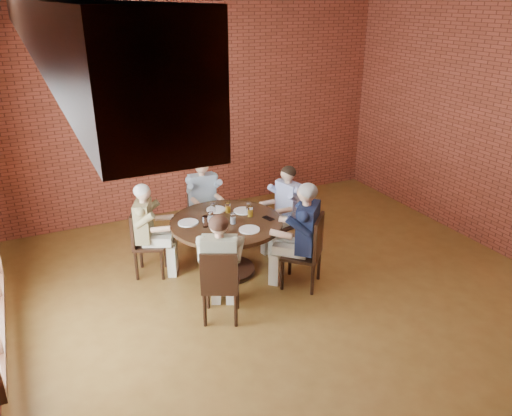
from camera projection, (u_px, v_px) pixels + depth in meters
name	position (u px, v px, depth m)	size (l,w,h in m)	color
floor	(304.00, 309.00, 5.90)	(7.00, 7.00, 0.00)	brown
wall_back	(199.00, 110.00, 8.14)	(7.00, 7.00, 0.00)	brown
ceiling_beam	(33.00, 17.00, 3.64)	(0.22, 6.90, 0.26)	black
dining_table	(227.00, 236.00, 6.50)	(1.45, 1.45, 0.75)	black
chair_a	(289.00, 218.00, 7.13)	(0.47, 0.47, 0.90)	black
diner_a	(285.00, 210.00, 7.03)	(0.49, 0.60, 1.27)	#3F4EA4
chair_b	(203.00, 208.00, 7.44)	(0.42, 0.42, 0.90)	black
diner_b	(204.00, 201.00, 7.32)	(0.49, 0.60, 1.27)	#8BA0B1
chair_c	(144.00, 240.00, 6.48)	(0.51, 0.51, 0.90)	black
diner_c	(149.00, 230.00, 6.42)	(0.48, 0.60, 1.26)	brown
chair_d	(220.00, 283.00, 5.49)	(0.54, 0.54, 0.91)	black
diner_d	(220.00, 268.00, 5.51)	(0.50, 0.62, 1.29)	tan
chair_e	(309.00, 249.00, 6.19)	(0.63, 0.63, 0.96)	black
diner_e	(302.00, 236.00, 6.15)	(0.55, 0.68, 1.38)	#161E3D
plate_a	(243.00, 211.00, 6.69)	(0.26, 0.26, 0.01)	white
plate_b	(216.00, 210.00, 6.73)	(0.26, 0.26, 0.01)	white
plate_c	(188.00, 223.00, 6.34)	(0.26, 0.26, 0.01)	white
plate_d	(249.00, 230.00, 6.15)	(0.26, 0.26, 0.01)	white
glass_a	(248.00, 208.00, 6.61)	(0.07, 0.07, 0.14)	white
glass_b	(228.00, 208.00, 6.63)	(0.07, 0.07, 0.14)	white
glass_c	(213.00, 209.00, 6.60)	(0.07, 0.07, 0.14)	white
glass_d	(211.00, 217.00, 6.35)	(0.07, 0.07, 0.14)	white
glass_e	(205.00, 222.00, 6.22)	(0.07, 0.07, 0.14)	white
glass_f	(218.00, 229.00, 6.02)	(0.07, 0.07, 0.14)	white
glass_g	(233.00, 219.00, 6.31)	(0.07, 0.07, 0.14)	white
glass_h	(250.00, 212.00, 6.51)	(0.07, 0.07, 0.14)	white
smartphone	(268.00, 218.00, 6.47)	(0.08, 0.16, 0.01)	black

